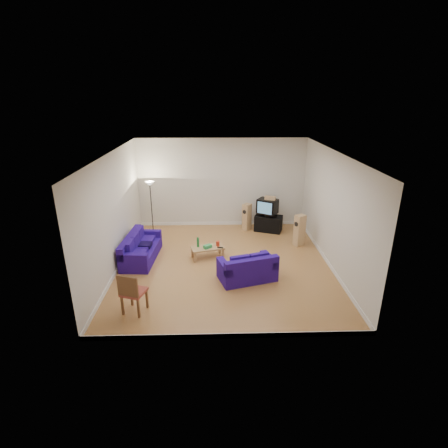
{
  "coord_description": "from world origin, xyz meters",
  "views": [
    {
      "loc": [
        -0.27,
        -9.03,
        4.67
      ],
      "look_at": [
        0.0,
        0.4,
        1.1
      ],
      "focal_mm": 28.0,
      "sensor_mm": 36.0,
      "label": 1
    }
  ],
  "objects_px": {
    "sofa_loveseat": "(248,270)",
    "tv_stand": "(268,223)",
    "coffee_table": "(208,249)",
    "television": "(267,206)",
    "sofa_three_seat": "(140,250)"
  },
  "relations": [
    {
      "from": "sofa_loveseat",
      "to": "tv_stand",
      "type": "distance_m",
      "value": 3.63
    },
    {
      "from": "sofa_three_seat",
      "to": "coffee_table",
      "type": "bearing_deg",
      "value": 94.73
    },
    {
      "from": "tv_stand",
      "to": "television",
      "type": "xyz_separation_m",
      "value": [
        -0.06,
        0.01,
        0.64
      ]
    },
    {
      "from": "sofa_loveseat",
      "to": "coffee_table",
      "type": "distance_m",
      "value": 1.73
    },
    {
      "from": "sofa_loveseat",
      "to": "television",
      "type": "bearing_deg",
      "value": 57.22
    },
    {
      "from": "coffee_table",
      "to": "sofa_three_seat",
      "type": "bearing_deg",
      "value": -179.24
    },
    {
      "from": "sofa_three_seat",
      "to": "sofa_loveseat",
      "type": "relative_size",
      "value": 1.21
    },
    {
      "from": "sofa_three_seat",
      "to": "coffee_table",
      "type": "xyz_separation_m",
      "value": [
        2.01,
        0.03,
        0.02
      ]
    },
    {
      "from": "coffee_table",
      "to": "television",
      "type": "height_order",
      "value": "television"
    },
    {
      "from": "coffee_table",
      "to": "tv_stand",
      "type": "relative_size",
      "value": 1.12
    },
    {
      "from": "sofa_loveseat",
      "to": "television",
      "type": "height_order",
      "value": "television"
    },
    {
      "from": "sofa_loveseat",
      "to": "television",
      "type": "xyz_separation_m",
      "value": [
        1.0,
        3.48,
        0.64
      ]
    },
    {
      "from": "coffee_table",
      "to": "television",
      "type": "distance_m",
      "value": 3.04
    },
    {
      "from": "tv_stand",
      "to": "coffee_table",
      "type": "bearing_deg",
      "value": -114.66
    },
    {
      "from": "sofa_three_seat",
      "to": "television",
      "type": "bearing_deg",
      "value": 121.68
    }
  ]
}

